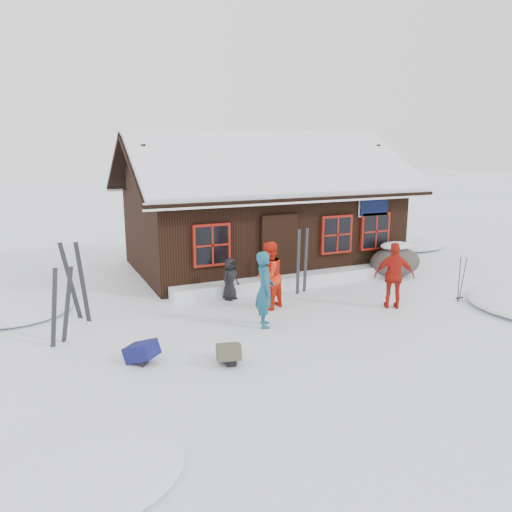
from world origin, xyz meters
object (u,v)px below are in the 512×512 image
object	(u,v)px
skier_orange_right	(394,276)
skier_crouched	(230,279)
skier_teal	(265,289)
boulder	(395,261)
backpack_blue	(142,355)
ski_poles	(461,280)
ski_pair_left	(61,307)
skier_orange_left	(269,276)
backpack_olive	(229,356)

from	to	relation	value
skier_orange_right	skier_crouched	world-z (taller)	skier_orange_right
skier_teal	boulder	world-z (taller)	skier_teal
skier_crouched	backpack_blue	world-z (taller)	skier_crouched
skier_teal	ski_poles	distance (m)	5.39
boulder	ski_pair_left	world-z (taller)	ski_pair_left
ski_pair_left	backpack_blue	distance (m)	2.13
skier_orange_left	backpack_olive	distance (m)	3.34
skier_orange_left	skier_crouched	xyz separation A→B (m)	(-0.59, 1.10, -0.29)
ski_poles	skier_orange_left	bearing A→B (deg)	162.92
skier_orange_left	ski_poles	distance (m)	4.98
skier_crouched	ski_pair_left	size ratio (longest dim) A/B	0.68
ski_pair_left	backpack_blue	size ratio (longest dim) A/B	2.97
boulder	skier_crouched	bearing A→B (deg)	-178.40
ski_poles	skier_crouched	bearing A→B (deg)	154.42
skier_orange_left	boulder	world-z (taller)	skier_orange_left
backpack_olive	skier_orange_left	bearing A→B (deg)	64.84
boulder	skier_orange_left	bearing A→B (deg)	-165.68
skier_teal	skier_orange_left	world-z (taller)	skier_teal
skier_teal	backpack_blue	distance (m)	3.07
backpack_blue	backpack_olive	xyz separation A→B (m)	(1.45, -0.68, 0.00)
skier_teal	skier_crouched	distance (m)	2.17
skier_crouched	ski_poles	size ratio (longest dim) A/B	0.93
skier_crouched	boulder	xyz separation A→B (m)	(5.48, 0.15, -0.07)
skier_teal	skier_orange_left	distance (m)	1.22
skier_crouched	backpack_olive	xyz separation A→B (m)	(-1.46, -3.64, -0.40)
backpack_olive	skier_teal	bearing A→B (deg)	59.74
boulder	backpack_blue	world-z (taller)	boulder
skier_crouched	boulder	size ratio (longest dim) A/B	0.68
skier_crouched	ski_pair_left	bearing A→B (deg)	169.34
skier_crouched	ski_poles	world-z (taller)	ski_poles
backpack_olive	skier_orange_right	bearing A→B (deg)	29.09
skier_crouched	boulder	world-z (taller)	skier_crouched
skier_crouched	ski_poles	distance (m)	5.92
ski_pair_left	ski_poles	xyz separation A→B (m)	(9.50, -1.21, -0.21)
skier_crouched	ski_pair_left	distance (m)	4.38
ski_pair_left	ski_poles	bearing A→B (deg)	-27.18
backpack_blue	ski_pair_left	bearing A→B (deg)	84.96
skier_teal	skier_crouched	bearing A→B (deg)	17.02
skier_teal	ski_pair_left	world-z (taller)	skier_teal
skier_orange_left	backpack_blue	xyz separation A→B (m)	(-3.49, -1.86, -0.69)
skier_orange_right	ski_poles	bearing A→B (deg)	-157.08
skier_teal	skier_crouched	size ratio (longest dim) A/B	1.54
boulder	ski_poles	xyz separation A→B (m)	(-0.13, -2.71, 0.07)
backpack_blue	backpack_olive	distance (m)	1.60
skier_orange_right	skier_crouched	size ratio (longest dim) A/B	1.48
ski_poles	backpack_blue	size ratio (longest dim) A/B	2.17
skier_orange_right	skier_crouched	distance (m)	4.12
boulder	ski_pair_left	xyz separation A→B (m)	(-9.64, -1.50, 0.28)
skier_teal	ski_poles	size ratio (longest dim) A/B	1.42
boulder	backpack_blue	xyz separation A→B (m)	(-8.38, -3.11, -0.33)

